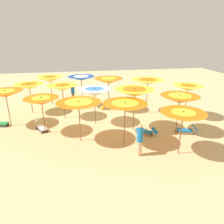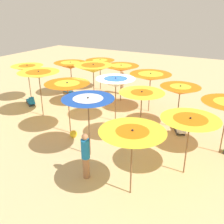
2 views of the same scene
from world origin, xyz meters
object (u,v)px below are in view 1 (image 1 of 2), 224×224
(beach_umbrella_14, at_px, (188,88))
(beach_ball, at_px, (103,107))
(beach_umbrella_0, at_px, (5,94))
(beach_umbrella_9, at_px, (180,99))
(beach_umbrella_2, at_px, (79,105))
(beachgoer_0, at_px, (140,139))
(beach_umbrella_8, at_px, (135,93))
(lounger_2, at_px, (175,113))
(beach_umbrella_5, at_px, (29,86))
(beach_umbrella_12, at_px, (109,81))
(beach_umbrella_4, at_px, (183,116))
(beach_umbrella_3, at_px, (125,106))
(beach_umbrella_13, at_px, (148,82))
(beach_umbrella_10, at_px, (50,79))
(lounger_3, at_px, (41,127))
(beach_umbrella_11, at_px, (81,78))
(beach_umbrella_6, at_px, (62,88))
(beach_umbrella_1, at_px, (41,101))
(beachgoer_1, at_px, (73,92))
(beach_umbrella_7, at_px, (95,92))
(lounger_4, at_px, (187,130))
(lounger_1, at_px, (145,131))

(beach_umbrella_14, distance_m, beach_ball, 6.23)
(beach_umbrella_0, relative_size, beach_umbrella_9, 0.99)
(beach_umbrella_9, bearing_deg, beach_umbrella_0, 73.71)
(beach_umbrella_2, xyz_separation_m, beachgoer_0, (-1.96, -2.66, -1.18))
(beach_umbrella_8, height_order, lounger_2, beach_umbrella_8)
(beach_umbrella_14, bearing_deg, beach_umbrella_8, 106.84)
(beach_umbrella_5, relative_size, beach_umbrella_12, 0.88)
(beach_umbrella_4, distance_m, beachgoer_0, 2.20)
(beach_umbrella_12, bearing_deg, beachgoer_0, -176.47)
(beach_umbrella_3, distance_m, beach_umbrella_13, 5.01)
(beach_umbrella_10, relative_size, lounger_3, 1.83)
(beach_umbrella_4, bearing_deg, beach_umbrella_12, 19.30)
(beach_umbrella_8, height_order, beach_umbrella_11, beach_umbrella_8)
(beach_umbrella_12, bearing_deg, beach_umbrella_6, 105.25)
(beach_umbrella_4, distance_m, beach_umbrella_12, 6.95)
(beach_umbrella_4, height_order, beach_umbrella_10, beach_umbrella_10)
(beach_umbrella_4, xyz_separation_m, beach_umbrella_10, (9.02, 6.62, 0.13))
(beach_umbrella_0, bearing_deg, beach_umbrella_1, -123.40)
(beach_umbrella_5, height_order, beachgoer_1, beach_umbrella_5)
(beach_umbrella_3, height_order, beachgoer_1, beach_umbrella_3)
(beach_umbrella_14, bearing_deg, beach_umbrella_13, 58.67)
(beach_umbrella_4, relative_size, beach_umbrella_6, 0.93)
(beach_umbrella_5, distance_m, beach_umbrella_7, 5.14)
(beach_umbrella_13, bearing_deg, beach_umbrella_11, 64.89)
(beach_umbrella_6, relative_size, lounger_2, 2.02)
(beach_umbrella_3, distance_m, beach_umbrella_11, 6.61)
(beach_umbrella_7, relative_size, beachgoer_1, 1.37)
(beach_umbrella_5, height_order, beach_umbrella_9, beach_umbrella_9)
(beach_umbrella_2, height_order, beachgoer_0, beach_umbrella_2)
(beach_umbrella_9, bearing_deg, beach_umbrella_8, 69.20)
(beach_umbrella_7, xyz_separation_m, beach_umbrella_8, (-1.29, -2.14, 0.20))
(beach_umbrella_11, xyz_separation_m, lounger_4, (-5.79, -5.68, -2.09))
(lounger_1, distance_m, beach_ball, 4.95)
(lounger_1, relative_size, beach_ball, 3.30)
(beach_umbrella_8, distance_m, beach_umbrella_14, 4.17)
(beach_umbrella_1, relative_size, beach_umbrella_13, 0.87)
(beach_umbrella_13, bearing_deg, beach_umbrella_8, 146.58)
(beach_umbrella_11, relative_size, beach_ball, 7.17)
(beach_umbrella_5, height_order, lounger_1, beach_umbrella_5)
(beach_umbrella_6, xyz_separation_m, lounger_2, (-0.94, -7.66, -1.93))
(beach_umbrella_2, height_order, lounger_1, beach_umbrella_2)
(beach_umbrella_2, height_order, lounger_2, beach_umbrella_2)
(beach_umbrella_3, distance_m, beachgoer_1, 8.16)
(beach_umbrella_14, relative_size, lounger_2, 2.00)
(beach_umbrella_0, height_order, beach_umbrella_7, beach_umbrella_7)
(beach_umbrella_4, relative_size, beach_umbrella_14, 0.94)
(beach_umbrella_8, bearing_deg, beach_umbrella_11, 30.73)
(beach_umbrella_12, bearing_deg, beach_ball, 52.94)
(beach_umbrella_9, height_order, beach_umbrella_11, beach_umbrella_11)
(beach_umbrella_2, xyz_separation_m, beach_ball, (4.70, -1.86, -1.84))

